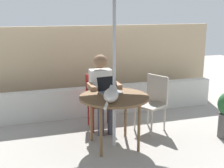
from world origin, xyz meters
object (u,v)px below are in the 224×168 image
object	(u,v)px
chair_empty	(154,99)
person_seated	(102,89)
cat	(111,95)
laptop	(108,88)
patio_table	(114,101)
chair_occupied	(99,96)

from	to	relation	value
chair_empty	person_seated	xyz separation A→B (m)	(-0.80, 0.22, 0.17)
chair_empty	cat	xyz separation A→B (m)	(-0.90, -0.61, 0.31)
person_seated	laptop	size ratio (longest dim) A/B	3.71
patio_table	chair_empty	world-z (taller)	chair_empty
chair_occupied	laptop	world-z (taller)	laptop
patio_table	cat	bearing A→B (deg)	-117.88
chair_empty	person_seated	world-z (taller)	person_seated
laptop	person_seated	bearing A→B (deg)	88.38
patio_table	laptop	xyz separation A→B (m)	(-0.01, 0.23, 0.13)
person_seated	laptop	xyz separation A→B (m)	(-0.01, -0.41, 0.12)
chair_occupied	person_seated	world-z (taller)	person_seated
chair_empty	cat	size ratio (longest dim) A/B	1.48
chair_empty	laptop	distance (m)	0.88
patio_table	laptop	bearing A→B (deg)	92.86
patio_table	person_seated	xyz separation A→B (m)	(0.00, 0.64, 0.01)
person_seated	cat	xyz separation A→B (m)	(-0.10, -0.84, 0.14)
chair_occupied	laptop	bearing A→B (deg)	-91.17
chair_empty	chair_occupied	bearing A→B (deg)	154.50
patio_table	cat	size ratio (longest dim) A/B	1.63
patio_table	chair_occupied	xyz separation A→B (m)	(0.00, 0.80, -0.16)
patio_table	laptop	size ratio (longest dim) A/B	2.95
laptop	chair_empty	bearing A→B (deg)	12.89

